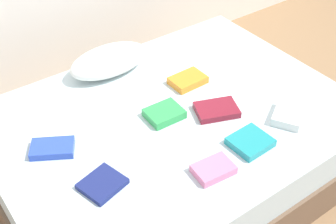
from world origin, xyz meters
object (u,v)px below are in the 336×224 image
object	(u,v)px
textbook_white	(288,115)
textbook_blue	(52,148)
pillow	(109,61)
textbook_teal	(250,142)
textbook_green	(164,114)
textbook_maroon	(217,110)
bed	(173,147)
textbook_orange	(188,80)
textbook_navy	(102,184)
textbook_pink	(213,169)

from	to	relation	value
textbook_white	textbook_blue	bearing A→B (deg)	125.20
pillow	textbook_teal	xyz separation A→B (m)	(0.25, -1.00, -0.06)
textbook_green	textbook_maroon	size ratio (longest dim) A/B	0.85
bed	textbook_teal	size ratio (longest dim) A/B	10.17
pillow	textbook_white	world-z (taller)	pillow
textbook_orange	textbook_maroon	distance (m)	0.32
textbook_blue	textbook_navy	xyz separation A→B (m)	(0.09, -0.35, -0.01)
textbook_white	textbook_teal	world-z (taller)	textbook_white
textbook_navy	textbook_maroon	world-z (taller)	textbook_maroon
textbook_orange	textbook_pink	size ratio (longest dim) A/B	1.10
textbook_green	textbook_orange	bearing A→B (deg)	32.25
bed	textbook_white	bearing A→B (deg)	-39.33
pillow	textbook_orange	distance (m)	0.50
textbook_white	textbook_maroon	xyz separation A→B (m)	(-0.28, 0.27, -0.01)
bed	textbook_maroon	size ratio (longest dim) A/B	8.69
textbook_navy	textbook_orange	bearing A→B (deg)	12.24
bed	textbook_navy	xyz separation A→B (m)	(-0.58, -0.23, 0.27)
textbook_pink	textbook_navy	world-z (taller)	textbook_pink
textbook_white	textbook_blue	xyz separation A→B (m)	(-1.15, 0.51, -0.00)
pillow	textbook_navy	xyz separation A→B (m)	(-0.50, -0.80, -0.07)
textbook_green	textbook_maroon	distance (m)	0.29
textbook_blue	textbook_navy	distance (m)	0.36
pillow	textbook_maroon	xyz separation A→B (m)	(0.28, -0.70, -0.06)
pillow	textbook_white	xyz separation A→B (m)	(0.56, -0.97, -0.06)
textbook_orange	textbook_blue	xyz separation A→B (m)	(-0.91, -0.07, -0.00)
textbook_orange	textbook_teal	bearing A→B (deg)	-97.95
textbook_white	textbook_navy	distance (m)	1.07
textbook_orange	textbook_green	size ratio (longest dim) A/B	1.07
bed	textbook_blue	size ratio (longest dim) A/B	9.34
textbook_orange	textbook_pink	distance (m)	0.74
textbook_orange	textbook_pink	bearing A→B (deg)	-119.44
textbook_navy	textbook_green	size ratio (longest dim) A/B	0.97
textbook_white	textbook_maroon	distance (m)	0.39
pillow	textbook_navy	size ratio (longest dim) A/B	2.72
textbook_orange	textbook_navy	bearing A→B (deg)	-154.50
bed	textbook_white	xyz separation A→B (m)	(0.49, -0.40, 0.28)
textbook_orange	textbook_teal	world-z (taller)	textbook_orange
textbook_blue	bed	bearing A→B (deg)	20.45
pillow	textbook_orange	xyz separation A→B (m)	(0.32, -0.38, -0.06)
textbook_maroon	textbook_teal	bearing A→B (deg)	-74.64
textbook_navy	textbook_maroon	distance (m)	0.78
textbook_orange	textbook_navy	distance (m)	0.92
textbook_blue	textbook_pink	bearing A→B (deg)	-15.60
textbook_teal	textbook_maroon	bearing A→B (deg)	81.85
bed	textbook_maroon	xyz separation A→B (m)	(0.20, -0.13, 0.27)
bed	textbook_pink	size ratio (longest dim) A/B	10.55
textbook_white	textbook_maroon	world-z (taller)	textbook_white
textbook_green	bed	bearing A→B (deg)	-6.98
textbook_orange	textbook_teal	xyz separation A→B (m)	(-0.07, -0.61, -0.00)
textbook_navy	textbook_green	world-z (taller)	textbook_green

